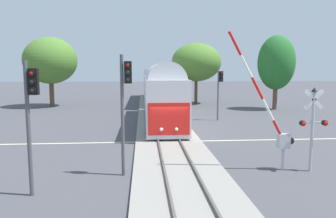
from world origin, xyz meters
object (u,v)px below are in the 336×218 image
Objects in this scene: traffic_signal_median at (125,96)px; maple_right_background at (276,63)px; crossing_signal_mast at (313,121)px; traffic_signal_far_side at (220,85)px; pine_left_background at (50,61)px; elm_centre_background at (196,62)px; traffic_signal_near_left at (31,106)px; crossing_gate_near at (277,127)px; commuter_train at (157,87)px.

traffic_signal_median is 0.62× the size of maple_right_background.
traffic_signal_far_side reaches higher than crossing_signal_mast.
pine_left_background is 19.86m from elm_centre_background.
traffic_signal_near_left is 0.58× the size of maple_right_background.
traffic_signal_near_left is at bearing -167.25° from crossing_gate_near.
crossing_signal_mast is at bearing -87.31° from traffic_signal_far_side.
maple_right_background is 11.47m from elm_centre_background.
crossing_gate_near is 0.74× the size of maple_right_background.
crossing_gate_near is at bearing 2.07° from traffic_signal_median.
crossing_signal_mast is at bearing 9.53° from traffic_signal_near_left.
traffic_signal_near_left is at bearing -102.56° from commuter_train.
traffic_signal_far_side is at bearing -34.22° from pine_left_background.
traffic_signal_near_left is 33.13m from maple_right_background.
crossing_gate_near reaches higher than traffic_signal_median.
traffic_signal_far_side is (0.86, 15.51, 1.25)m from crossing_gate_near.
crossing_gate_near is 1.33× the size of traffic_signal_far_side.
maple_right_background is at bearing 54.31° from traffic_signal_median.
crossing_signal_mast is 35.58m from pine_left_background.
crossing_gate_near is at bearing -112.55° from maple_right_background.
commuter_train is 24.77m from crossing_gate_near.
elm_centre_background reaches higher than traffic_signal_near_left.
traffic_signal_near_left reaches higher than traffic_signal_far_side.
crossing_signal_mast is at bearing -75.42° from commuter_train.
traffic_signal_median is 29.31m from maple_right_background.
elm_centre_background is (19.72, 2.35, -0.13)m from pine_left_background.
crossing_gate_near is 0.74× the size of pine_left_background.
traffic_signal_median is at bearing -117.38° from traffic_signal_far_side.
commuter_train is 7.88× the size of traffic_signal_far_side.
traffic_signal_median is (-7.31, -0.26, 1.61)m from crossing_gate_near.
pine_left_background is (-11.26, 28.99, 2.30)m from traffic_signal_median.
maple_right_background reaches higher than crossing_signal_mast.
traffic_signal_median is at bearing -68.76° from pine_left_background.
crossing_signal_mast is 0.47× the size of elm_centre_background.
pine_left_background is (-20.18, 29.08, 3.56)m from crossing_signal_mast.
crossing_gate_near is 34.43m from pine_left_background.
pine_left_background is 1.01× the size of maple_right_background.
traffic_signal_far_side is at bearing 92.69° from crossing_signal_mast.
pine_left_background reaches higher than commuter_train.
pine_left_background is at bearing -173.21° from elm_centre_background.
commuter_train is 10.47m from traffic_signal_far_side.
traffic_signal_near_left is at bearing -122.93° from traffic_signal_far_side.
maple_right_background is (9.75, 23.49, 3.58)m from crossing_gate_near.
crossing_gate_near is at bearing 12.75° from traffic_signal_near_left.
commuter_train is 4.40× the size of maple_right_background.
traffic_signal_median reaches higher than crossing_signal_mast.
crossing_signal_mast is 0.45× the size of maple_right_background.
crossing_signal_mast is (6.41, -24.65, -0.29)m from commuter_train.
traffic_signal_near_left is (-10.76, -2.44, 1.40)m from crossing_gate_near.
maple_right_background reaches higher than traffic_signal_median.
crossing_gate_near is at bearing -93.17° from traffic_signal_far_side.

